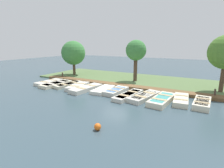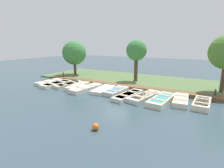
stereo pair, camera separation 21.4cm
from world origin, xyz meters
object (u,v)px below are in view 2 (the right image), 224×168
Objects in this scene: rowboat_6 at (116,91)px; rowboat_8 at (144,97)px; rowboat_0 at (50,82)px; park_tree_far_left at (74,53)px; rowboat_1 at (57,84)px; rowboat_7 at (128,95)px; rowboat_11 at (202,103)px; rowboat_3 at (78,86)px; rowboat_2 at (70,85)px; rowboat_9 at (162,100)px; rowboat_4 at (86,88)px; mooring_post_far at (215,94)px; buoy at (96,127)px; rowboat_5 at (103,90)px; park_tree_left at (136,51)px; mooring_post_near at (63,76)px; rowboat_10 at (181,100)px.

rowboat_6 reaches higher than rowboat_8.
park_tree_far_left reaches higher than rowboat_0.
rowboat_1 is 8.30m from rowboat_7.
rowboat_11 is at bearing 91.34° from rowboat_0.
rowboat_11 is at bearing 78.84° from rowboat_3.
rowboat_6 is at bearing 104.24° from rowboat_2.
rowboat_8 is 1.04× the size of rowboat_9.
rowboat_4 is 0.99× the size of rowboat_7.
rowboat_4 is 10.93m from mooring_post_far.
buoy is (5.95, 0.92, 0.02)m from rowboat_7.
mooring_post_far is at bearing 135.39° from rowboat_9.
rowboat_3 is at bearing -89.60° from rowboat_5.
park_tree_left reaches higher than rowboat_3.
park_tree_left is (-5.36, -2.98, 3.33)m from rowboat_8.
buoy is (6.58, -4.48, -0.03)m from rowboat_11.
mooring_post_far is at bearing 111.56° from rowboat_6.
rowboat_8 reaches higher than rowboat_5.
rowboat_9 reaches higher than rowboat_3.
rowboat_6 is (-0.01, 1.33, 0.04)m from rowboat_5.
rowboat_5 is 3.67× the size of mooring_post_near.
rowboat_3 is 1.12× the size of rowboat_10.
mooring_post_near is (-2.72, -11.60, 0.23)m from rowboat_8.
park_tree_left is at bearing -138.50° from rowboat_8.
rowboat_4 reaches higher than rowboat_0.
rowboat_3 is at bearing 43.60° from park_tree_far_left.
rowboat_0 is 3.72× the size of mooring_post_far.
mooring_post_far is (-2.34, 0.79, 0.20)m from rowboat_11.
rowboat_5 is at bearing -150.17° from buoy.
park_tree_far_left reaches higher than rowboat_3.
rowboat_1 is 9.63× the size of buoy.
rowboat_11 reaches higher than rowboat_4.
rowboat_5 is at bearing -74.73° from mooring_post_far.
rowboat_0 is 5.36m from rowboat_4.
park_tree_left reaches higher than mooring_post_near.
mooring_post_near is 1.00× the size of mooring_post_far.
mooring_post_far is (-2.90, 3.45, 0.21)m from rowboat_9.
mooring_post_far is 0.18× the size of park_tree_far_left.
rowboat_1 reaches higher than rowboat_7.
mooring_post_far is 10.36m from buoy.
rowboat_1 is 0.96× the size of rowboat_4.
rowboat_5 is 4.10m from rowboat_8.
rowboat_9 is 4.27× the size of mooring_post_near.
rowboat_6 is at bearing 85.82° from rowboat_5.
park_tree_left is (-5.34, 3.93, 3.33)m from rowboat_3.
rowboat_10 is at bearing 95.87° from rowboat_6.
rowboat_5 is 0.82× the size of rowboat_8.
rowboat_2 is 1.10× the size of rowboat_5.
rowboat_3 is 7.69m from park_tree_far_left.
rowboat_8 is at bearing 76.81° from mooring_post_near.
rowboat_2 reaches higher than rowboat_7.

